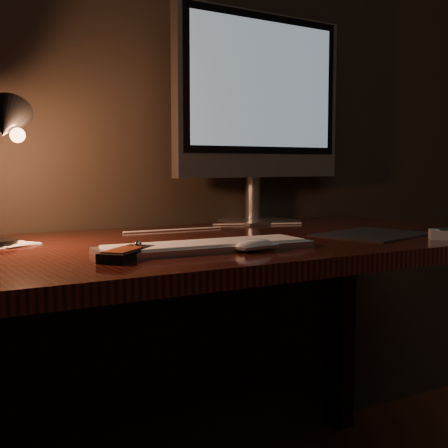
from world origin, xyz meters
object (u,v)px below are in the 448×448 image
keyboard (206,246)px  desk (188,288)px  mouse (254,247)px  monitor (260,100)px  media_remote (127,253)px  desk_lamp (4,144)px

keyboard → desk: bearing=75.8°
desk → mouse: mouse is taller
keyboard → mouse: same height
monitor → media_remote: monitor is taller
mouse → desk_lamp: 0.59m
media_remote → desk_lamp: desk_lamp is taller
mouse → media_remote: size_ratio=0.65×
mouse → keyboard: bearing=129.7°
keyboard → desk_lamp: desk_lamp is taller
monitor → keyboard: size_ratio=1.36×
media_remote → desk: bearing=0.5°
media_remote → desk_lamp: size_ratio=0.44×
monitor → desk_lamp: 0.85m
desk_lamp → mouse: bearing=-37.9°
desk_lamp → media_remote: bearing=-60.8°
keyboard → media_remote: media_remote is taller
keyboard → monitor: bearing=49.2°
desk_lamp → monitor: bearing=13.7°
mouse → media_remote: media_remote is taller
desk → keyboard: (-0.07, -0.22, 0.14)m
mouse → desk_lamp: size_ratio=0.29×
desk → media_remote: (-0.26, -0.24, 0.14)m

